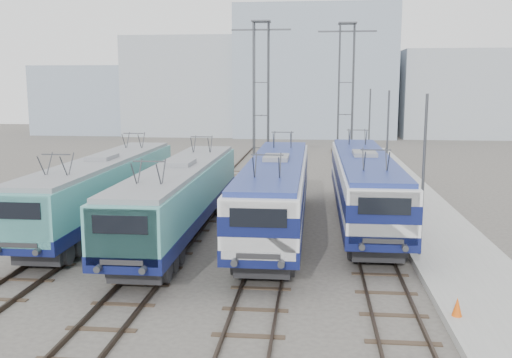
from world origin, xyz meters
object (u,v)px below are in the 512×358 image
Objects in this scene: catenary_tower_west at (261,94)px; mast_rear at (369,132)px; safety_cone at (457,307)px; locomotive_far_right at (364,182)px; locomotive_center_right at (276,188)px; mast_mid at (387,147)px; locomotive_far_left at (102,186)px; locomotive_center_left at (180,194)px; catenary_tower_east at (346,94)px; mast_front at (423,179)px.

catenary_tower_west is 9.99m from mast_rear.
locomotive_far_right is at bearing 98.14° from safety_cone.
locomotive_center_right is 16.83m from catenary_tower_west.
mast_mid is (8.60, -8.00, -3.14)m from catenary_tower_west.
locomotive_center_right is at bearing -1.70° from locomotive_far_left.
locomotive_center_left is at bearing -157.42° from locomotive_far_right.
catenary_tower_east is at bearing 53.40° from locomotive_far_left.
catenary_tower_east is at bearing 65.82° from locomotive_center_left.
catenary_tower_west is at bearing 137.07° from mast_mid.
locomotive_center_left is 29.10× the size of safety_cone.
locomotive_center_right is at bearing 17.05° from locomotive_center_left.
mast_rear is (2.10, 2.00, -3.14)m from catenary_tower_east.
locomotive_far_right is 13.03m from safety_cone.
mast_rear is at bearing 89.96° from safety_cone.
mast_mid is at bearing -90.00° from mast_rear.
locomotive_far_right is (9.00, 3.74, 0.13)m from locomotive_center_left.
locomotive_center_left is at bearing 140.13° from safety_cone.
mast_mid is (15.35, 7.84, 1.32)m from locomotive_far_left.
mast_front is (2.10, -22.00, -3.14)m from catenary_tower_east.
mast_mid is at bearing 89.93° from safety_cone.
catenary_tower_west reaches higher than mast_front.
mast_front is (1.85, -6.26, 1.20)m from locomotive_far_right.
locomotive_center_right is (9.00, -0.27, 0.13)m from locomotive_far_left.
catenary_tower_west is at bearing 97.95° from locomotive_center_right.
catenary_tower_east reaches higher than mast_front.
catenary_tower_east is at bearing 17.10° from catenary_tower_west.
locomotive_far_left is 2.49× the size of mast_rear.
catenary_tower_west is 1.71× the size of mast_mid.
catenary_tower_east is 4.28m from mast_rear.
catenary_tower_west is 6.80m from catenary_tower_east.
mast_front reaches higher than locomotive_center_left.
mast_mid is at bearing 90.00° from mast_front.
locomotive_far_right is 17.88m from mast_rear.
catenary_tower_east reaches higher than locomotive_center_right.
mast_front and mast_mid have the same top height.
locomotive_center_left is 1.45× the size of catenary_tower_west.
mast_rear is (8.60, 4.00, -3.14)m from catenary_tower_west.
safety_cone is (2.08, -28.53, -6.04)m from catenary_tower_east.
locomotive_center_left is 14.20m from safety_cone.
safety_cone is (15.33, -10.69, -1.58)m from locomotive_far_left.
locomotive_far_left is 1.00× the size of locomotive_center_left.
catenary_tower_west is 22.00m from mast_front.
mast_rear is at bearing 90.00° from mast_mid.
locomotive_far_left is at bearing 178.30° from locomotive_center_right.
locomotive_far_left is 17.79m from catenary_tower_west.
safety_cone is at bearing -81.86° from locomotive_far_right.
catenary_tower_east reaches higher than locomotive_far_right.
locomotive_far_right is at bearing -95.95° from mast_rear.
catenary_tower_east is at bearing 101.86° from mast_mid.
catenary_tower_west is at bearing -162.90° from catenary_tower_east.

